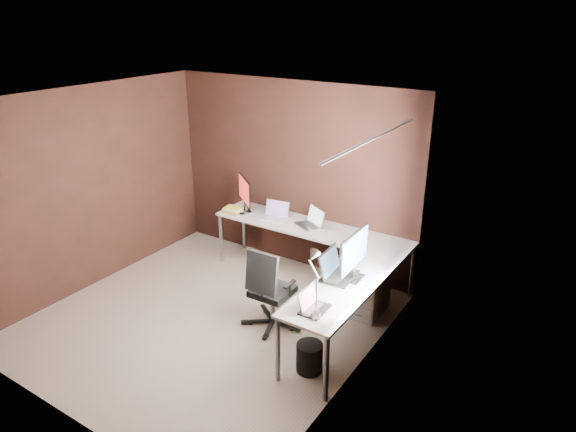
% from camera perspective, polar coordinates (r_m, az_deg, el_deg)
% --- Properties ---
extents(room, '(3.60, 3.60, 2.50)m').
position_cam_1_polar(room, '(5.32, -6.42, -0.65)').
color(room, tan).
rests_on(room, ground).
extents(desk, '(2.65, 2.25, 0.73)m').
position_cam_1_polar(desk, '(6.04, 3.35, -3.87)').
color(desk, white).
rests_on(desk, ground).
extents(drawer_pedestal, '(0.42, 0.50, 0.60)m').
position_cam_1_polar(drawer_pedestal, '(6.08, 8.65, -7.96)').
color(drawer_pedestal, white).
rests_on(drawer_pedestal, ground).
extents(monitor_left, '(0.44, 0.36, 0.47)m').
position_cam_1_polar(monitor_left, '(7.00, -4.83, 2.63)').
color(monitor_left, black).
rests_on(monitor_left, desk).
extents(monitor_right, '(0.16, 0.63, 0.51)m').
position_cam_1_polar(monitor_right, '(5.25, 7.37, -4.10)').
color(monitor_right, black).
rests_on(monitor_right, desk).
extents(laptop_white, '(0.36, 0.28, 0.22)m').
position_cam_1_polar(laptop_white, '(6.80, -1.39, 0.16)').
color(laptop_white, white).
rests_on(laptop_white, desk).
extents(laptop_silver, '(0.44, 0.40, 0.24)m').
position_cam_1_polar(laptop_silver, '(6.55, 2.64, -0.69)').
color(laptop_silver, silver).
rests_on(laptop_silver, desk).
extents(laptop_black_big, '(0.33, 0.45, 0.28)m').
position_cam_1_polar(laptop_black_big, '(5.37, 5.34, -6.10)').
color(laptop_black_big, black).
rests_on(laptop_black_big, desk).
extents(laptop_black_small, '(0.23, 0.31, 0.20)m').
position_cam_1_polar(laptop_black_small, '(4.81, 2.71, -9.87)').
color(laptop_black_small, black).
rests_on(laptop_black_small, desk).
extents(book_stack, '(0.25, 0.21, 0.08)m').
position_cam_1_polar(book_stack, '(7.03, -6.12, 0.69)').
color(book_stack, tan).
rests_on(book_stack, desk).
extents(mouse_left, '(0.09, 0.07, 0.03)m').
position_cam_1_polar(mouse_left, '(6.94, -5.13, 0.28)').
color(mouse_left, black).
rests_on(mouse_left, desk).
extents(mouse_corner, '(0.10, 0.07, 0.04)m').
position_cam_1_polar(mouse_corner, '(6.12, 6.45, -2.88)').
color(mouse_corner, black).
rests_on(mouse_corner, desk).
extents(desk_lamp, '(0.20, 0.23, 0.63)m').
position_cam_1_polar(desk_lamp, '(4.59, 2.92, -6.53)').
color(desk_lamp, slate).
rests_on(desk_lamp, desk).
extents(office_chair, '(0.54, 0.54, 0.96)m').
position_cam_1_polar(office_chair, '(5.77, -1.92, -9.69)').
color(office_chair, black).
rests_on(office_chair, ground).
extents(wastebasket, '(0.30, 0.30, 0.30)m').
position_cam_1_polar(wastebasket, '(5.21, 2.40, -15.42)').
color(wastebasket, black).
rests_on(wastebasket, ground).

